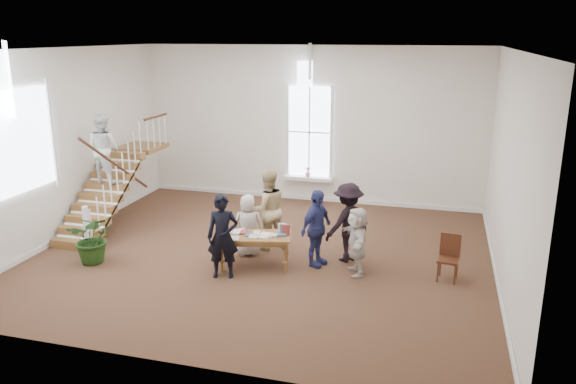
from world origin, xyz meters
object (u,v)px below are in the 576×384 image
(police_officer, at_px, (223,236))
(woman_cluster_c, at_px, (357,241))
(floor_plant, at_px, (93,238))
(person_yellow, at_px, (268,209))
(woman_cluster_a, at_px, (316,228))
(side_chair, at_px, (449,255))
(library_table, at_px, (254,239))
(elderly_woman, at_px, (248,225))
(woman_cluster_b, at_px, (348,222))

(police_officer, height_order, woman_cluster_c, police_officer)
(floor_plant, bearing_deg, person_yellow, 28.04)
(woman_cluster_a, xyz_separation_m, floor_plant, (-4.67, -1.12, -0.29))
(person_yellow, distance_m, woman_cluster_c, 2.37)
(woman_cluster_a, relative_size, side_chair, 1.78)
(library_table, relative_size, elderly_woman, 1.19)
(woman_cluster_a, height_order, floor_plant, woman_cluster_a)
(elderly_woman, xyz_separation_m, woman_cluster_a, (1.59, -0.18, 0.14))
(woman_cluster_b, xyz_separation_m, floor_plant, (-5.27, -1.57, -0.32))
(police_officer, distance_m, elderly_woman, 1.27)
(police_officer, distance_m, woman_cluster_b, 2.75)
(police_officer, bearing_deg, side_chair, -1.10)
(police_officer, relative_size, woman_cluster_a, 1.04)
(library_table, distance_m, woman_cluster_a, 1.33)
(library_table, bearing_deg, woman_cluster_b, 12.40)
(elderly_woman, xyz_separation_m, woman_cluster_b, (2.19, 0.27, 0.18))
(floor_plant, bearing_deg, woman_cluster_a, 13.51)
(person_yellow, distance_m, woman_cluster_a, 1.46)
(library_table, distance_m, police_officer, 0.83)
(library_table, relative_size, police_officer, 0.95)
(police_officer, height_order, woman_cluster_a, police_officer)
(library_table, bearing_deg, woman_cluster_a, 5.85)
(floor_plant, bearing_deg, woman_cluster_c, 9.40)
(person_yellow, distance_m, floor_plant, 3.85)
(person_yellow, bearing_deg, woman_cluster_a, 118.08)
(library_table, xyz_separation_m, woman_cluster_a, (1.24, 0.42, 0.21))
(elderly_woman, bearing_deg, woman_cluster_c, 155.60)
(library_table, relative_size, person_yellow, 0.88)
(person_yellow, bearing_deg, elderly_woman, 24.84)
(library_table, distance_m, person_yellow, 1.14)
(woman_cluster_a, bearing_deg, floor_plant, 126.16)
(floor_plant, bearing_deg, elderly_woman, 22.89)
(woman_cluster_a, distance_m, side_chair, 2.75)
(woman_cluster_c, bearing_deg, floor_plant, -99.76)
(woman_cluster_a, bearing_deg, police_officer, 145.00)
(woman_cluster_c, bearing_deg, police_officer, -90.58)
(library_table, height_order, police_officer, police_officer)
(floor_plant, xyz_separation_m, side_chair, (7.41, 1.15, -0.03))
(woman_cluster_c, bearing_deg, elderly_woman, -117.81)
(woman_cluster_b, height_order, woman_cluster_c, woman_cluster_b)
(police_officer, bearing_deg, person_yellow, 62.08)
(elderly_woman, bearing_deg, side_chair, 162.25)
(woman_cluster_b, bearing_deg, elderly_woman, -43.61)
(library_table, height_order, woman_cluster_b, woman_cluster_b)
(library_table, bearing_deg, person_yellow, 79.72)
(side_chair, bearing_deg, woman_cluster_c, -165.27)
(woman_cluster_b, bearing_deg, person_yellow, -57.57)
(woman_cluster_c, bearing_deg, woman_cluster_b, -174.39)
(floor_plant, bearing_deg, side_chair, 8.83)
(library_table, xyz_separation_m, person_yellow, (-0.05, 1.10, 0.31))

